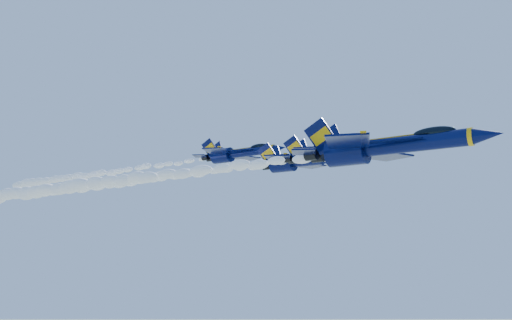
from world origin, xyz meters
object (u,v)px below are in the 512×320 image
Objects in this scene: jet_second at (332,154)px; jet_third at (303,161)px; jet_fourth at (238,153)px; jet_lead at (383,146)px.

jet_third reaches higher than jet_second.
jet_second is 28.60m from jet_fourth.
jet_third is 18.82m from jet_fourth.
jet_second reaches higher than jet_lead.
jet_third is at bearing 139.61° from jet_second.
jet_lead is 1.11× the size of jet_third.
jet_lead is 24.32m from jet_third.
jet_lead is at bearing -42.57° from jet_third.
jet_lead is 14.21m from jet_second.
jet_second is at bearing -40.39° from jet_third.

